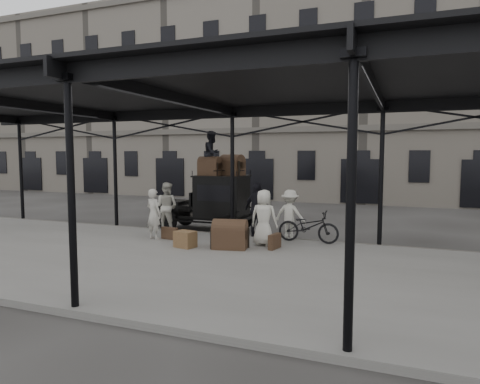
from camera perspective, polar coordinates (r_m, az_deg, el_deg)
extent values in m
plane|color=#383533|center=(13.58, -4.24, -7.67)|extent=(120.00, 120.00, 0.00)
cube|color=slate|center=(11.84, -8.47, -9.25)|extent=(28.00, 8.00, 0.15)
cylinder|color=black|center=(21.03, -27.17, 2.23)|extent=(0.14, 0.14, 4.30)
cylinder|color=black|center=(15.09, -1.03, 1.88)|extent=(0.14, 0.14, 4.30)
cylinder|color=black|center=(8.43, -21.55, -1.02)|extent=(0.14, 0.14, 4.30)
cube|color=black|center=(15.14, -1.04, 10.72)|extent=(22.00, 0.10, 0.45)
cube|color=black|center=(8.52, -22.08, 14.76)|extent=(22.00, 0.10, 0.45)
cube|color=black|center=(11.85, -8.03, 13.07)|extent=(22.50, 9.00, 0.08)
cube|color=silver|center=(11.86, -8.03, 13.41)|extent=(18.00, 7.00, 0.04)
cube|color=slate|center=(30.75, 10.61, 12.49)|extent=(64.00, 8.00, 14.00)
cylinder|color=black|center=(16.88, -9.64, -3.82)|extent=(0.80, 0.10, 0.80)
cylinder|color=black|center=(18.12, -7.31, -3.18)|extent=(0.80, 0.10, 0.80)
cylinder|color=black|center=(15.72, -1.46, -4.41)|extent=(0.80, 0.10, 0.80)
cylinder|color=black|center=(17.04, 0.41, -3.67)|extent=(0.80, 0.10, 0.80)
cube|color=black|center=(16.90, -4.75, -3.25)|extent=(3.60, 1.25, 0.12)
cube|color=black|center=(17.48, -8.74, -2.01)|extent=(0.90, 1.00, 0.55)
cube|color=black|center=(17.72, -10.05, -1.94)|extent=(0.06, 0.70, 0.55)
cube|color=black|center=(17.09, -6.42, -1.81)|extent=(0.70, 1.30, 0.10)
cube|color=black|center=(16.48, -2.42, -0.64)|extent=(1.80, 1.45, 1.55)
cube|color=black|center=(15.80, -3.49, -0.16)|extent=(1.40, 0.02, 0.60)
cube|color=black|center=(16.42, -2.43, 2.14)|extent=(1.90, 1.55, 0.06)
imported|color=beige|center=(14.56, -11.43, -2.90)|extent=(0.71, 0.57, 1.69)
imported|color=beige|center=(16.17, -9.76, -1.90)|extent=(0.89, 0.70, 1.80)
imported|color=silver|center=(13.33, 3.20, -3.42)|extent=(0.86, 0.57, 1.75)
imported|color=black|center=(14.66, 2.29, -2.38)|extent=(1.19, 0.89, 1.88)
imported|color=beige|center=(14.34, 6.69, -3.01)|extent=(1.15, 0.76, 1.66)
imported|color=black|center=(13.98, 9.09, -4.56)|extent=(1.98, 0.73, 1.03)
imported|color=black|center=(16.45, -3.71, 5.19)|extent=(0.76, 0.91, 1.69)
cube|color=brown|center=(13.23, -7.31, -6.26)|extent=(0.69, 0.58, 0.50)
cube|color=#4E3924|center=(12.97, 4.64, -6.58)|extent=(0.26, 0.62, 0.45)
cube|color=#4E3924|center=(14.55, -9.38, -5.45)|extent=(0.61, 0.23, 0.40)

